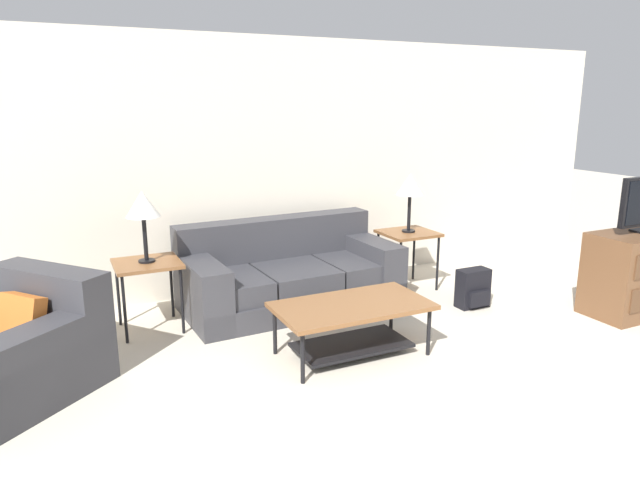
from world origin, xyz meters
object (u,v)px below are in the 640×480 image
(couch, at_px, (289,276))
(armchair, at_px, (16,353))
(side_table_left, at_px, (147,269))
(backpack, at_px, (473,289))
(table_lamp_left, at_px, (143,206))
(coffee_table, at_px, (352,317))
(side_table_right, at_px, (408,238))
(table_lamp_right, at_px, (410,186))

(couch, xyz_separation_m, armchair, (-2.36, -0.80, -0.01))
(side_table_left, bearing_deg, backpack, -14.92)
(side_table_left, bearing_deg, table_lamp_left, -63.43)
(coffee_table, relative_size, side_table_right, 1.96)
(table_lamp_left, bearing_deg, table_lamp_right, 0.00)
(armchair, distance_m, side_table_left, 1.28)
(side_table_left, xyz_separation_m, backpack, (2.93, -0.78, -0.37))
(couch, bearing_deg, table_lamp_left, -177.45)
(table_lamp_left, bearing_deg, side_table_right, 0.00)
(side_table_right, bearing_deg, coffee_table, -137.80)
(table_lamp_right, bearing_deg, coffee_table, -137.80)
(table_lamp_left, bearing_deg, armchair, -144.00)
(side_table_left, distance_m, backpack, 3.06)
(side_table_right, bearing_deg, side_table_left, 180.00)
(table_lamp_left, distance_m, table_lamp_right, 2.69)
(table_lamp_right, bearing_deg, backpack, -72.71)
(table_lamp_left, bearing_deg, side_table_left, 116.57)
(couch, distance_m, armchair, 2.49)
(coffee_table, distance_m, table_lamp_right, 1.98)
(side_table_right, xyz_separation_m, table_lamp_right, (-0.00, -0.00, 0.55))
(table_lamp_left, height_order, backpack, table_lamp_left)
(armchair, distance_m, side_table_right, 3.79)
(coffee_table, height_order, side_table_right, side_table_right)
(side_table_left, relative_size, side_table_right, 1.00)
(armchair, relative_size, coffee_table, 1.15)
(coffee_table, relative_size, table_lamp_right, 1.96)
(armchair, relative_size, side_table_right, 2.24)
(table_lamp_left, bearing_deg, coffee_table, -42.16)
(table_lamp_left, relative_size, table_lamp_right, 1.00)
(side_table_left, xyz_separation_m, side_table_right, (2.69, 0.00, 0.00))
(couch, height_order, side_table_right, couch)
(side_table_left, xyz_separation_m, table_lamp_right, (2.69, -0.00, 0.55))
(table_lamp_left, height_order, table_lamp_right, same)
(side_table_right, bearing_deg, backpack, -72.71)
(coffee_table, xyz_separation_m, table_lamp_right, (1.34, 1.22, 0.79))
(armchair, xyz_separation_m, table_lamp_right, (3.70, 0.74, 0.82))
(armchair, distance_m, table_lamp_right, 3.87)
(armchair, distance_m, backpack, 3.95)
(armchair, xyz_separation_m, table_lamp_left, (1.02, 0.74, 0.82))
(side_table_right, xyz_separation_m, table_lamp_left, (-2.69, -0.00, 0.55))
(couch, height_order, armchair, couch)
(table_lamp_right, bearing_deg, side_table_left, 180.00)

